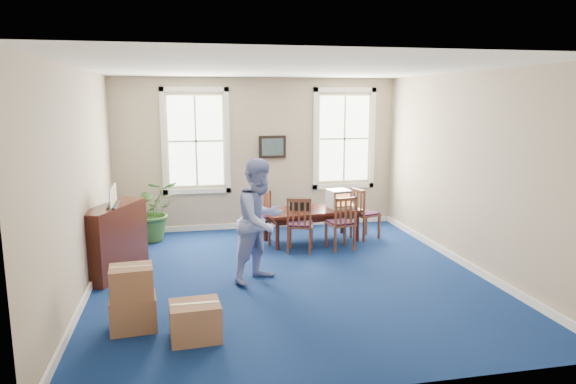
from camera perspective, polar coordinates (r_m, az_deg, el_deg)
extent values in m
plane|color=navy|center=(8.18, 0.17, -9.43)|extent=(6.50, 6.50, 0.00)
plane|color=white|center=(7.70, 0.18, 13.58)|extent=(6.50, 6.50, 0.00)
plane|color=tan|center=(10.96, -3.33, 4.23)|extent=(6.50, 0.00, 6.50)
plane|color=tan|center=(4.71, 8.36, -4.13)|extent=(6.50, 0.00, 6.50)
plane|color=tan|center=(7.75, -22.09, 0.92)|extent=(0.00, 6.50, 6.50)
plane|color=tan|center=(8.89, 19.47, 2.22)|extent=(0.00, 6.50, 6.50)
cube|color=white|center=(11.20, -3.23, -3.64)|extent=(6.00, 0.04, 0.12)
cube|color=white|center=(8.12, -21.14, -9.85)|extent=(0.04, 6.50, 0.12)
cube|color=white|center=(9.20, 18.73, -7.31)|extent=(0.04, 6.50, 0.12)
cube|color=white|center=(10.24, 7.05, -1.56)|extent=(0.22, 0.26, 0.06)
cube|color=black|center=(9.99, 1.43, -1.35)|extent=(0.47, 0.37, 0.20)
imported|color=#8698D6|center=(7.79, -3.08, -3.19)|extent=(1.17, 1.14, 1.89)
cube|color=#3E180F|center=(8.63, -18.75, -4.98)|extent=(0.95, 1.49, 1.13)
imported|color=#2F5924|center=(10.41, -14.94, -2.00)|extent=(1.26, 1.16, 1.20)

